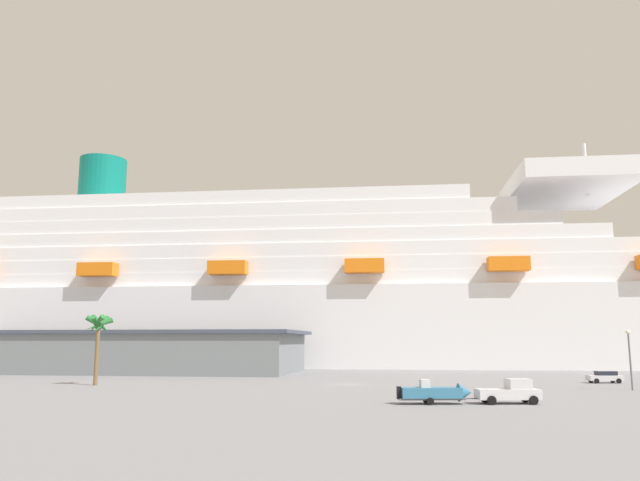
{
  "coord_description": "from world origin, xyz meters",
  "views": [
    {
      "loc": [
        3.17,
        -82.07,
        5.53
      ],
      "look_at": [
        -5.74,
        27.58,
        23.61
      ],
      "focal_mm": 34.54,
      "sensor_mm": 36.0,
      "label": 1
    }
  ],
  "objects_px": {
    "small_boat_on_trailer": "(438,393)",
    "street_lamp": "(629,350)",
    "parked_car_silver_sedan": "(605,377)",
    "palm_tree": "(98,329)",
    "cruise_ship": "(249,296)",
    "pickup_truck": "(510,392)"
  },
  "relations": [
    {
      "from": "cruise_ship",
      "to": "street_lamp",
      "type": "relative_size",
      "value": 41.79
    },
    {
      "from": "pickup_truck",
      "to": "street_lamp",
      "type": "distance_m",
      "value": 24.54
    },
    {
      "from": "palm_tree",
      "to": "small_boat_on_trailer",
      "type": "bearing_deg",
      "value": -26.59
    },
    {
      "from": "palm_tree",
      "to": "street_lamp",
      "type": "xyz_separation_m",
      "value": [
        65.06,
        -2.87,
        -2.49
      ]
    },
    {
      "from": "small_boat_on_trailer",
      "to": "street_lamp",
      "type": "bearing_deg",
      "value": 36.49
    },
    {
      "from": "pickup_truck",
      "to": "small_boat_on_trailer",
      "type": "xyz_separation_m",
      "value": [
        -6.54,
        -0.77,
        -0.08
      ]
    },
    {
      "from": "pickup_truck",
      "to": "parked_car_silver_sedan",
      "type": "xyz_separation_m",
      "value": [
        18.94,
        29.54,
        -0.21
      ]
    },
    {
      "from": "palm_tree",
      "to": "street_lamp",
      "type": "relative_size",
      "value": 1.31
    },
    {
      "from": "small_boat_on_trailer",
      "to": "parked_car_silver_sedan",
      "type": "height_order",
      "value": "small_boat_on_trailer"
    },
    {
      "from": "small_boat_on_trailer",
      "to": "cruise_ship",
      "type": "bearing_deg",
      "value": 111.97
    },
    {
      "from": "pickup_truck",
      "to": "parked_car_silver_sedan",
      "type": "relative_size",
      "value": 1.24
    },
    {
      "from": "small_boat_on_trailer",
      "to": "street_lamp",
      "type": "height_order",
      "value": "street_lamp"
    },
    {
      "from": "cruise_ship",
      "to": "palm_tree",
      "type": "relative_size",
      "value": 32.0
    },
    {
      "from": "street_lamp",
      "to": "small_boat_on_trailer",
      "type": "bearing_deg",
      "value": -143.51
    },
    {
      "from": "small_boat_on_trailer",
      "to": "parked_car_silver_sedan",
      "type": "bearing_deg",
      "value": 49.94
    },
    {
      "from": "palm_tree",
      "to": "parked_car_silver_sedan",
      "type": "bearing_deg",
      "value": 8.31
    },
    {
      "from": "pickup_truck",
      "to": "street_lamp",
      "type": "bearing_deg",
      "value": 44.23
    },
    {
      "from": "cruise_ship",
      "to": "street_lamp",
      "type": "height_order",
      "value": "cruise_ship"
    },
    {
      "from": "small_boat_on_trailer",
      "to": "pickup_truck",
      "type": "bearing_deg",
      "value": 6.69
    },
    {
      "from": "pickup_truck",
      "to": "palm_tree",
      "type": "bearing_deg",
      "value": 157.43
    },
    {
      "from": "cruise_ship",
      "to": "parked_car_silver_sedan",
      "type": "distance_m",
      "value": 81.89
    },
    {
      "from": "cruise_ship",
      "to": "parked_car_silver_sedan",
      "type": "height_order",
      "value": "cruise_ship"
    }
  ]
}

